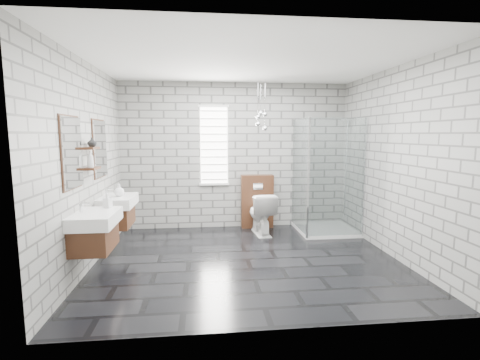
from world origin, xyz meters
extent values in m
cube|color=black|center=(0.00, 0.00, -0.01)|extent=(4.20, 3.60, 0.02)
cube|color=white|center=(0.00, 0.00, 2.71)|extent=(4.20, 3.60, 0.02)
cube|color=gray|center=(0.00, 1.81, 1.35)|extent=(4.20, 0.02, 2.70)
cube|color=gray|center=(0.00, -1.81, 1.35)|extent=(4.20, 0.02, 2.70)
cube|color=gray|center=(-2.11, 0.00, 1.35)|extent=(0.02, 3.60, 2.70)
cube|color=gray|center=(2.11, 0.00, 1.35)|extent=(0.02, 3.60, 2.70)
cube|color=#492816|center=(-1.89, -0.56, 0.55)|extent=(0.42, 0.62, 0.30)
cube|color=silver|center=(-1.69, -0.56, 0.58)|extent=(0.02, 0.35, 0.01)
cube|color=white|center=(-1.87, -0.56, 0.77)|extent=(0.47, 0.70, 0.15)
cylinder|color=silver|center=(-2.02, -0.56, 0.91)|extent=(0.04, 0.04, 0.12)
cylinder|color=silver|center=(-1.97, -0.56, 0.96)|extent=(0.10, 0.02, 0.02)
cube|color=white|center=(-2.08, -0.56, 1.55)|extent=(0.03, 0.55, 0.80)
cube|color=#492816|center=(-2.09, -0.56, 1.55)|extent=(0.01, 0.59, 0.84)
cube|color=#492816|center=(-1.89, 0.52, 0.55)|extent=(0.42, 0.62, 0.30)
cube|color=silver|center=(-1.69, 0.52, 0.58)|extent=(0.02, 0.35, 0.01)
cube|color=white|center=(-1.87, 0.52, 0.77)|extent=(0.47, 0.70, 0.15)
cylinder|color=silver|center=(-2.02, 0.52, 0.91)|extent=(0.04, 0.04, 0.12)
cylinder|color=silver|center=(-1.97, 0.52, 0.96)|extent=(0.10, 0.02, 0.02)
cube|color=white|center=(-2.08, 0.52, 1.55)|extent=(0.03, 0.55, 0.80)
cube|color=#492816|center=(-2.09, 0.52, 1.55)|extent=(0.01, 0.59, 0.84)
cube|color=#492816|center=(-2.03, -0.05, 1.32)|extent=(0.14, 0.30, 0.03)
cube|color=#492816|center=(-2.03, -0.05, 1.58)|extent=(0.14, 0.30, 0.03)
cube|color=white|center=(-0.40, 1.79, 1.55)|extent=(0.50, 0.02, 1.40)
cube|color=white|center=(-0.40, 1.77, 2.27)|extent=(0.56, 0.04, 0.04)
cube|color=white|center=(-0.40, 1.77, 0.83)|extent=(0.56, 0.04, 0.04)
cube|color=white|center=(-0.40, 1.77, 0.92)|extent=(0.48, 0.01, 0.02)
cube|color=white|center=(-0.40, 1.77, 1.06)|extent=(0.48, 0.01, 0.02)
cube|color=white|center=(-0.40, 1.77, 1.20)|extent=(0.48, 0.01, 0.02)
cube|color=white|center=(-0.40, 1.77, 1.34)|extent=(0.48, 0.01, 0.02)
cube|color=white|center=(-0.40, 1.77, 1.48)|extent=(0.48, 0.01, 0.02)
cube|color=white|center=(-0.40, 1.77, 1.62)|extent=(0.48, 0.01, 0.02)
cube|color=white|center=(-0.40, 1.77, 1.76)|extent=(0.48, 0.01, 0.02)
cube|color=white|center=(-0.40, 1.77, 1.90)|extent=(0.48, 0.01, 0.02)
cube|color=white|center=(-0.40, 1.77, 2.04)|extent=(0.48, 0.01, 0.03)
cube|color=white|center=(-0.40, 1.77, 2.18)|extent=(0.48, 0.01, 0.03)
cube|color=#492816|center=(0.40, 1.70, 0.50)|extent=(0.60, 0.20, 1.00)
cube|color=silver|center=(0.40, 1.60, 0.80)|extent=(0.18, 0.01, 0.12)
cube|color=white|center=(1.60, 1.30, 0.03)|extent=(1.00, 1.00, 0.06)
cube|color=silver|center=(1.60, 0.81, 1.03)|extent=(1.00, 0.01, 2.00)
cube|color=silver|center=(1.11, 1.30, 1.03)|extent=(0.01, 1.00, 2.00)
cube|color=silver|center=(1.11, 0.81, 1.03)|extent=(0.03, 0.03, 2.00)
cube|color=silver|center=(2.08, 0.81, 1.03)|extent=(0.03, 0.03, 2.00)
cylinder|color=silver|center=(2.04, 1.50, 1.10)|extent=(0.02, 0.02, 1.80)
cylinder|color=silver|center=(1.96, 1.50, 2.02)|extent=(0.14, 0.14, 0.02)
sphere|color=silver|center=(0.35, 1.31, 1.93)|extent=(0.09, 0.09, 0.09)
cylinder|color=silver|center=(0.35, 1.31, 2.34)|extent=(0.01, 0.01, 0.72)
sphere|color=silver|center=(0.47, 1.34, 1.86)|extent=(0.09, 0.09, 0.09)
cylinder|color=silver|center=(0.47, 1.34, 2.30)|extent=(0.01, 0.01, 0.80)
sphere|color=silver|center=(0.41, 1.40, 2.12)|extent=(0.09, 0.09, 0.09)
cylinder|color=silver|center=(0.41, 1.40, 2.43)|extent=(0.01, 0.01, 0.53)
sphere|color=silver|center=(0.35, 1.37, 2.06)|extent=(0.09, 0.09, 0.09)
cylinder|color=silver|center=(0.35, 1.37, 2.40)|extent=(0.01, 0.01, 0.60)
sphere|color=silver|center=(0.48, 1.38, 2.10)|extent=(0.09, 0.09, 0.09)
cylinder|color=silver|center=(0.48, 1.38, 2.42)|extent=(0.01, 0.01, 0.55)
imported|color=white|center=(0.40, 1.25, 0.37)|extent=(0.48, 0.76, 0.74)
imported|color=#B2B2B2|center=(-1.79, -0.30, 0.94)|extent=(0.11, 0.11, 0.18)
imported|color=#B2B2B2|center=(-1.84, 0.51, 0.94)|extent=(0.19, 0.19, 0.18)
imported|color=#B2B2B2|center=(-2.02, -0.13, 1.44)|extent=(0.11, 0.11, 0.22)
imported|color=#B2B2B2|center=(-2.02, -0.03, 1.65)|extent=(0.12, 0.12, 0.12)
camera|label=1|loc=(-0.61, -4.68, 1.75)|focal=26.00mm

